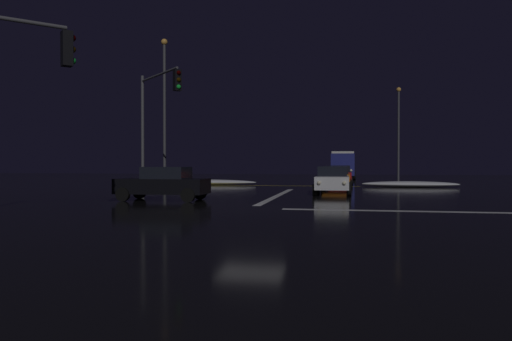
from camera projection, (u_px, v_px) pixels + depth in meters
ground at (251, 210)px, 18.24m from camera, size 120.00×120.00×0.10m
stop_line_north at (278, 196)px, 25.63m from camera, size 0.35×12.80×0.01m
centre_line_ns at (298, 186)px, 37.03m from camera, size 22.00×0.15×0.01m
crosswalk_bar_east at (462, 212)px, 16.86m from camera, size 12.80×0.40×0.01m
snow_bank_left_curb at (198, 182)px, 39.16m from camera, size 9.78×1.50×0.43m
snow_bank_right_curb at (410, 184)px, 35.07m from camera, size 6.99×1.50×0.42m
sedan_white at (332, 180)px, 26.89m from camera, size 2.02×4.33×1.57m
sedan_orange at (336, 177)px, 33.01m from camera, size 2.02×4.33×1.57m
sedan_red at (340, 175)px, 39.59m from camera, size 2.02×4.33×1.57m
sedan_silver at (340, 173)px, 45.43m from camera, size 2.02×4.33×1.57m
box_truck at (343, 164)px, 52.98m from camera, size 2.68×8.28×3.08m
sedan_black_crossing at (163, 183)px, 22.25m from camera, size 4.33×2.02×1.57m
traffic_signal_nw at (156, 109)px, 25.81m from camera, size 3.61×3.61×6.78m
streetlamp_right_far at (399, 127)px, 45.23m from camera, size 0.44×0.44×8.99m
streetlamp_left_near at (164, 104)px, 32.61m from camera, size 0.44×0.44×10.28m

